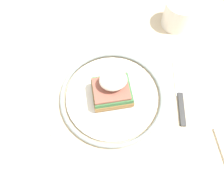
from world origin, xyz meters
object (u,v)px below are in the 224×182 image
at_px(plate, 112,96).
at_px(fork, 45,104).
at_px(knife, 179,92).
at_px(sandwich, 112,88).
at_px(cup, 179,14).

xyz_separation_m(plate, fork, (-0.16, 0.01, -0.01)).
bearing_deg(knife, plate, 174.75).
relative_size(sandwich, knife, 0.46).
distance_m(knife, cup, 0.22).
distance_m(plate, cup, 0.29).
xyz_separation_m(fork, cup, (0.37, 0.19, 0.04)).
relative_size(plate, fork, 1.74).
distance_m(sandwich, cup, 0.29).
height_order(fork, cup, cup).
relative_size(sandwich, cup, 1.07).
xyz_separation_m(sandwich, fork, (-0.16, 0.01, -0.04)).
height_order(plate, fork, plate).
xyz_separation_m(plate, cup, (0.22, 0.20, 0.03)).
relative_size(sandwich, fork, 0.63).
distance_m(fork, cup, 0.42).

